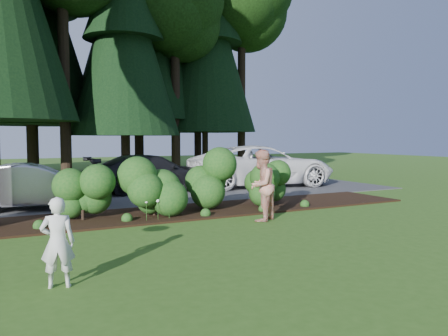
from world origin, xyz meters
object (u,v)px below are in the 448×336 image
car_white_suv (262,166)px  adult (261,185)px  car_silver_wagon (34,186)px  car_dark_suv (152,173)px  child (58,242)px

car_white_suv → adult: adult is taller
car_silver_wagon → car_dark_suv: 4.97m
car_silver_wagon → child: size_ratio=3.13×
car_silver_wagon → adult: adult is taller
car_dark_suv → adult: adult is taller
car_dark_suv → child: bearing=154.2°
child → adult: adult is taller
car_silver_wagon → car_dark_suv: (4.36, 2.39, 0.05)m
car_dark_suv → child: car_dark_suv is taller
child → car_silver_wagon: bearing=-79.2°
car_white_suv → car_dark_suv: 4.84m
car_silver_wagon → car_white_suv: (9.20, 2.15, 0.21)m
car_dark_suv → adult: 6.90m
adult → car_silver_wagon: bearing=-75.3°
child → adult: bearing=-138.6°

